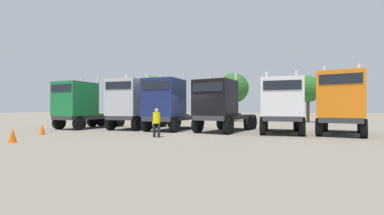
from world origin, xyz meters
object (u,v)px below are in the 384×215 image
semi_truck_orange (341,103)px  visitor_in_hivis (156,121)px  semi_truck_silver (131,104)px  traffic_cone_near (13,135)px  semi_truck_black (220,106)px  semi_truck_white (281,105)px  semi_truck_navy (168,104)px  traffic_cone_mid (42,129)px  semi_truck_green (80,105)px

semi_truck_orange → visitor_in_hivis: 11.08m
semi_truck_silver → semi_truck_orange: (14.51, -0.83, -0.02)m
traffic_cone_near → visitor_in_hivis: bearing=35.5°
semi_truck_black → semi_truck_white: (3.99, -0.19, 0.03)m
semi_truck_navy → traffic_cone_near: size_ratio=9.65×
traffic_cone_mid → visitor_in_hivis: bearing=3.5°
semi_truck_silver → semi_truck_white: semi_truck_silver is taller
visitor_in_hivis → semi_truck_orange: bearing=117.5°
visitor_in_hivis → semi_truck_navy: bearing=-161.1°
semi_truck_orange → traffic_cone_mid: semi_truck_orange is taller
semi_truck_silver → visitor_in_hivis: 6.57m
semi_truck_orange → traffic_cone_mid: size_ratio=9.77×
semi_truck_green → traffic_cone_near: 8.95m
semi_truck_green → semi_truck_navy: semi_truck_navy is taller
traffic_cone_mid → semi_truck_navy: bearing=37.5°
traffic_cone_mid → semi_truck_orange: bearing=14.3°
semi_truck_orange → semi_truck_navy: bearing=-77.7°
semi_truck_white → visitor_in_hivis: bearing=-57.6°
semi_truck_white → traffic_cone_near: size_ratio=8.49×
semi_truck_white → semi_truck_orange: (3.41, -0.02, 0.13)m
semi_truck_green → semi_truck_silver: bearing=107.0°
semi_truck_white → semi_truck_orange: semi_truck_orange is taller
semi_truck_silver → traffic_cone_near: size_ratio=9.02×
semi_truck_white → traffic_cone_mid: semi_truck_white is taller
semi_truck_black → traffic_cone_near: size_ratio=9.67×
traffic_cone_near → semi_truck_navy: bearing=61.6°
visitor_in_hivis → traffic_cone_near: (-5.63, -4.01, -0.60)m
semi_truck_green → semi_truck_navy: 7.46m
semi_truck_green → traffic_cone_near: bearing=28.3°
semi_truck_orange → traffic_cone_near: (-15.89, -8.07, -1.63)m
semi_truck_navy → semi_truck_black: bearing=92.7°
semi_truck_orange → traffic_cone_near: bearing=-48.6°
semi_truck_black → semi_truck_silver: bearing=-80.3°
semi_truck_white → traffic_cone_near: semi_truck_white is taller
semi_truck_silver → semi_truck_white: 11.13m
semi_truck_navy → traffic_cone_mid: bearing=-46.5°
semi_truck_black → traffic_cone_near: semi_truck_black is taller
semi_truck_white → traffic_cone_mid: 15.11m
semi_truck_silver → semi_truck_black: (7.11, -0.62, -0.18)m
semi_truck_green → semi_truck_orange: (18.76, -0.25, 0.02)m
semi_truck_green → traffic_cone_near: (2.87, -8.32, -1.61)m
semi_truck_orange → traffic_cone_near: 17.90m
traffic_cone_mid → semi_truck_black: bearing=24.5°
semi_truck_white → visitor_in_hivis: size_ratio=3.55×
visitor_in_hivis → traffic_cone_near: visitor_in_hivis is taller
semi_truck_orange → traffic_cone_mid: bearing=-61.2°
semi_truck_white → semi_truck_orange: size_ratio=0.90×
semi_truck_navy → traffic_cone_mid: size_ratio=10.01×
semi_truck_silver → semi_truck_orange: size_ratio=0.96×
semi_truck_navy → semi_truck_white: 7.90m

